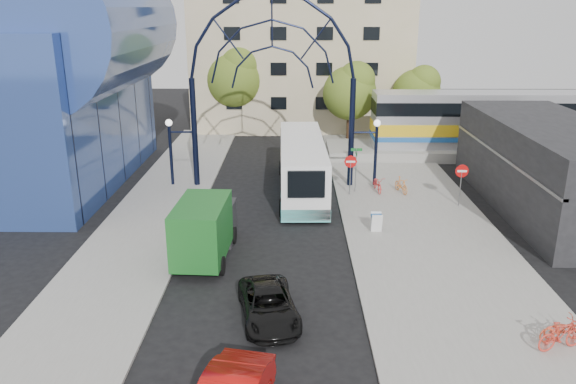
{
  "coord_description": "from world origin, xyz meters",
  "views": [
    {
      "loc": [
        1.28,
        -21.03,
        11.19
      ],
      "look_at": [
        1.04,
        6.0,
        2.24
      ],
      "focal_mm": 35.0,
      "sensor_mm": 36.0,
      "label": 1
    }
  ],
  "objects_px": {
    "green_truck": "(206,228)",
    "do_not_enter_sign": "(462,175)",
    "gateway_arch": "(272,52)",
    "sandwich_board": "(376,220)",
    "tree_north_a": "(351,90)",
    "bike_near_a": "(378,184)",
    "tree_north_b": "(236,76)",
    "bike_far_a": "(561,329)",
    "bike_far_b": "(561,335)",
    "tree_north_c": "(418,91)",
    "train_car": "(535,120)",
    "bike_near_b": "(401,185)",
    "bike_far_c": "(569,330)",
    "stop_sign": "(351,165)",
    "street_name_sign": "(356,160)",
    "city_bus": "(302,165)",
    "black_suv": "(269,305)"
  },
  "relations": [
    {
      "from": "green_truck",
      "to": "do_not_enter_sign",
      "type": "bearing_deg",
      "value": 29.65
    },
    {
      "from": "stop_sign",
      "to": "bike_far_a",
      "type": "relative_size",
      "value": 1.46
    },
    {
      "from": "green_truck",
      "to": "bike_near_b",
      "type": "xyz_separation_m",
      "value": [
        10.81,
        9.31,
        -0.85
      ]
    },
    {
      "from": "sandwich_board",
      "to": "black_suv",
      "type": "bearing_deg",
      "value": -121.65
    },
    {
      "from": "tree_north_c",
      "to": "black_suv",
      "type": "distance_m",
      "value": 32.8
    },
    {
      "from": "tree_north_a",
      "to": "train_car",
      "type": "bearing_deg",
      "value": -15.8
    },
    {
      "from": "sandwich_board",
      "to": "bike_far_b",
      "type": "bearing_deg",
      "value": -65.63
    },
    {
      "from": "do_not_enter_sign",
      "to": "bike_far_c",
      "type": "distance_m",
      "value": 14.08
    },
    {
      "from": "gateway_arch",
      "to": "bike_far_c",
      "type": "relative_size",
      "value": 8.05
    },
    {
      "from": "bike_far_b",
      "to": "bike_far_c",
      "type": "height_order",
      "value": "bike_far_b"
    },
    {
      "from": "sandwich_board",
      "to": "stop_sign",
      "type": "bearing_deg",
      "value": 97.57
    },
    {
      "from": "stop_sign",
      "to": "street_name_sign",
      "type": "distance_m",
      "value": 0.74
    },
    {
      "from": "tree_north_c",
      "to": "bike_far_a",
      "type": "height_order",
      "value": "tree_north_c"
    },
    {
      "from": "do_not_enter_sign",
      "to": "bike_far_a",
      "type": "xyz_separation_m",
      "value": [
        -0.39,
        -13.99,
        -1.41
      ]
    },
    {
      "from": "tree_north_c",
      "to": "street_name_sign",
      "type": "bearing_deg",
      "value": -114.31
    },
    {
      "from": "gateway_arch",
      "to": "bike_near_a",
      "type": "xyz_separation_m",
      "value": [
        6.61,
        -1.35,
        -7.95
      ]
    },
    {
      "from": "train_car",
      "to": "bike_far_b",
      "type": "relative_size",
      "value": 13.73
    },
    {
      "from": "gateway_arch",
      "to": "sandwich_board",
      "type": "height_order",
      "value": "gateway_arch"
    },
    {
      "from": "do_not_enter_sign",
      "to": "tree_north_a",
      "type": "relative_size",
      "value": 0.35
    },
    {
      "from": "green_truck",
      "to": "black_suv",
      "type": "bearing_deg",
      "value": -57.52
    },
    {
      "from": "street_name_sign",
      "to": "tree_north_b",
      "type": "relative_size",
      "value": 0.35
    },
    {
      "from": "train_car",
      "to": "bike_far_a",
      "type": "distance_m",
      "value": 27.73
    },
    {
      "from": "tree_north_c",
      "to": "green_truck",
      "type": "relative_size",
      "value": 1.1
    },
    {
      "from": "sandwich_board",
      "to": "bike_near_a",
      "type": "distance_m",
      "value": 6.75
    },
    {
      "from": "bike_far_c",
      "to": "sandwich_board",
      "type": "bearing_deg",
      "value": 31.45
    },
    {
      "from": "green_truck",
      "to": "bike_near_a",
      "type": "height_order",
      "value": "green_truck"
    },
    {
      "from": "gateway_arch",
      "to": "stop_sign",
      "type": "height_order",
      "value": "gateway_arch"
    },
    {
      "from": "tree_north_b",
      "to": "bike_far_a",
      "type": "height_order",
      "value": "tree_north_b"
    },
    {
      "from": "tree_north_b",
      "to": "bike_far_b",
      "type": "relative_size",
      "value": 4.38
    },
    {
      "from": "tree_north_c",
      "to": "bike_far_c",
      "type": "xyz_separation_m",
      "value": [
        -1.26,
        -31.94,
        -3.71
      ]
    },
    {
      "from": "train_car",
      "to": "bike_far_b",
      "type": "height_order",
      "value": "train_car"
    },
    {
      "from": "tree_north_b",
      "to": "city_bus",
      "type": "xyz_separation_m",
      "value": [
        5.73,
        -17.01,
        -3.53
      ]
    },
    {
      "from": "tree_north_c",
      "to": "stop_sign",
      "type": "bearing_deg",
      "value": -114.69
    },
    {
      "from": "train_car",
      "to": "bike_near_b",
      "type": "height_order",
      "value": "train_car"
    },
    {
      "from": "bike_near_a",
      "to": "gateway_arch",
      "type": "bearing_deg",
      "value": 162.91
    },
    {
      "from": "tree_north_c",
      "to": "bike_far_a",
      "type": "bearing_deg",
      "value": -92.7
    },
    {
      "from": "tree_north_b",
      "to": "bike_far_b",
      "type": "distance_m",
      "value": 37.56
    },
    {
      "from": "gateway_arch",
      "to": "bike_far_b",
      "type": "xyz_separation_m",
      "value": [
        10.36,
        -18.53,
        -7.89
      ]
    },
    {
      "from": "gateway_arch",
      "to": "bike_far_a",
      "type": "relative_size",
      "value": 7.97
    },
    {
      "from": "bike_near_b",
      "to": "bike_far_a",
      "type": "distance_m",
      "value": 16.57
    },
    {
      "from": "bike_near_b",
      "to": "bike_far_b",
      "type": "xyz_separation_m",
      "value": [
        2.31,
        -16.9,
        0.06
      ]
    },
    {
      "from": "stop_sign",
      "to": "black_suv",
      "type": "height_order",
      "value": "stop_sign"
    },
    {
      "from": "stop_sign",
      "to": "street_name_sign",
      "type": "xyz_separation_m",
      "value": [
        0.4,
        0.6,
        0.14
      ]
    },
    {
      "from": "gateway_arch",
      "to": "bike_far_b",
      "type": "distance_m",
      "value": 22.65
    },
    {
      "from": "tree_north_a",
      "to": "bike_far_b",
      "type": "xyz_separation_m",
      "value": [
        4.24,
        -30.45,
        -3.94
      ]
    },
    {
      "from": "tree_north_b",
      "to": "bike_near_b",
      "type": "height_order",
      "value": "tree_north_b"
    },
    {
      "from": "bike_far_b",
      "to": "tree_north_b",
      "type": "bearing_deg",
      "value": 5.5
    },
    {
      "from": "tree_north_a",
      "to": "bike_near_a",
      "type": "bearing_deg",
      "value": -87.88
    },
    {
      "from": "tree_north_b",
      "to": "bike_far_a",
      "type": "xyz_separation_m",
      "value": [
        14.49,
        -33.92,
        -4.7
      ]
    },
    {
      "from": "do_not_enter_sign",
      "to": "sandwich_board",
      "type": "xyz_separation_m",
      "value": [
        -5.4,
        -4.02,
        -1.23
      ]
    }
  ]
}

